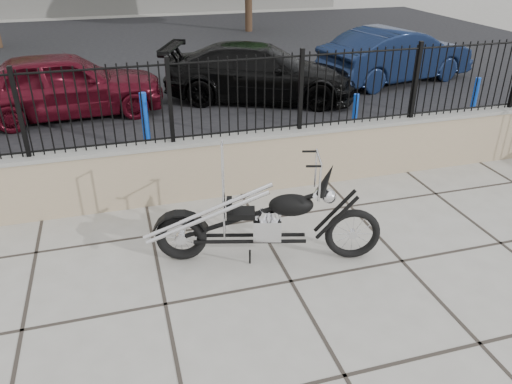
{
  "coord_description": "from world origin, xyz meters",
  "views": [
    {
      "loc": [
        -1.74,
        -4.51,
        3.7
      ],
      "look_at": [
        -0.19,
        0.86,
        0.81
      ],
      "focal_mm": 35.0,
      "sensor_mm": 36.0,
      "label": 1
    }
  ],
  "objects_px": {
    "chopper_motorcycle": "(263,203)",
    "car_blue": "(396,55)",
    "car_red": "(65,84)",
    "car_black": "(260,72)"
  },
  "relations": [
    {
      "from": "car_blue",
      "to": "car_black",
      "type": "bearing_deg",
      "value": 85.82
    },
    {
      "from": "chopper_motorcycle",
      "to": "car_red",
      "type": "height_order",
      "value": "chopper_motorcycle"
    },
    {
      "from": "car_red",
      "to": "car_black",
      "type": "height_order",
      "value": "car_red"
    },
    {
      "from": "car_red",
      "to": "car_blue",
      "type": "relative_size",
      "value": 0.96
    },
    {
      "from": "car_blue",
      "to": "car_red",
      "type": "bearing_deg",
      "value": 81.59
    },
    {
      "from": "car_red",
      "to": "car_blue",
      "type": "bearing_deg",
      "value": -90.03
    },
    {
      "from": "car_black",
      "to": "car_blue",
      "type": "distance_m",
      "value": 4.17
    },
    {
      "from": "chopper_motorcycle",
      "to": "car_blue",
      "type": "xyz_separation_m",
      "value": [
        6.08,
        7.3,
        -0.07
      ]
    },
    {
      "from": "chopper_motorcycle",
      "to": "car_blue",
      "type": "height_order",
      "value": "chopper_motorcycle"
    },
    {
      "from": "chopper_motorcycle",
      "to": "car_blue",
      "type": "distance_m",
      "value": 9.5
    }
  ]
}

